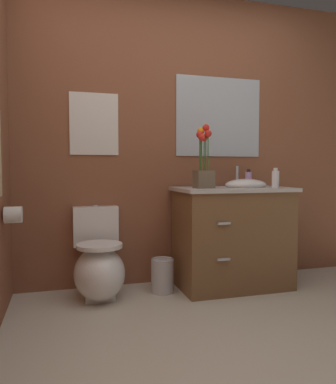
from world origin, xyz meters
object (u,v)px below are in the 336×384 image
at_px(toilet_paper_roll, 13,215).
at_px(wall_poster, 94,124).
at_px(vanity_cabinet, 233,236).
at_px(trash_bin, 162,275).
at_px(lotion_bottle, 248,179).
at_px(soap_bottle, 275,179).
at_px(toilet, 99,266).
at_px(wall_mirror, 219,117).
at_px(flower_vase, 204,166).

bearing_deg(toilet_paper_roll, wall_poster, 38.87).
bearing_deg(vanity_cabinet, trash_bin, 178.48).
bearing_deg(trash_bin, lotion_bottle, 4.19).
relative_size(vanity_cabinet, soap_bottle, 6.27).
relative_size(toilet, toilet_paper_roll, 6.27).
bearing_deg(wall_mirror, toilet_paper_roll, -164.52).
height_order(flower_vase, wall_poster, wall_poster).
height_order(toilet, toilet_paper_roll, toilet_paper_roll).
bearing_deg(toilet, vanity_cabinet, -1.37).
bearing_deg(vanity_cabinet, toilet, 178.63).
height_order(toilet, flower_vase, flower_vase).
xyz_separation_m(vanity_cabinet, wall_mirror, (-0.00, 0.29, 1.02)).
bearing_deg(toilet_paper_roll, flower_vase, 4.84).
bearing_deg(toilet, wall_poster, 90.00).
relative_size(toilet, soap_bottle, 4.27).
xyz_separation_m(vanity_cabinet, toilet_paper_roll, (-1.68, -0.17, 0.25)).
relative_size(toilet, lotion_bottle, 4.58).
bearing_deg(lotion_bottle, flower_vase, -164.84).
height_order(flower_vase, soap_bottle, flower_vase).
bearing_deg(wall_mirror, lotion_bottle, -50.33).
height_order(vanity_cabinet, toilet_paper_roll, vanity_cabinet).
bearing_deg(toilet_paper_roll, trash_bin, 9.82).
xyz_separation_m(lotion_bottle, wall_poster, (-1.28, 0.22, 0.45)).
relative_size(lotion_bottle, wall_poster, 0.30).
height_order(flower_vase, wall_mirror, wall_mirror).
xyz_separation_m(soap_bottle, trash_bin, (-0.92, 0.15, -0.77)).
bearing_deg(trash_bin, vanity_cabinet, -1.52).
distance_m(toilet, wall_poster, 1.14).
relative_size(flower_vase, soap_bottle, 3.13).
height_order(toilet, wall_mirror, wall_mirror).
bearing_deg(wall_mirror, soap_bottle, -53.62).
xyz_separation_m(soap_bottle, wall_poster, (-1.42, 0.43, 0.45)).
distance_m(toilet, trash_bin, 0.51).
bearing_deg(lotion_bottle, toilet_paper_roll, -172.54).
relative_size(flower_vase, lotion_bottle, 3.35).
bearing_deg(soap_bottle, flower_vase, 172.05).
xyz_separation_m(flower_vase, soap_bottle, (0.60, -0.08, -0.10)).
bearing_deg(flower_vase, vanity_cabinet, 10.41).
bearing_deg(vanity_cabinet, flower_vase, -169.59).
height_order(wall_mirror, toilet_paper_roll, wall_mirror).
distance_m(vanity_cabinet, lotion_bottle, 0.51).
bearing_deg(soap_bottle, toilet, 173.50).
distance_m(wall_poster, toilet_paper_roll, 1.00).
distance_m(toilet, flower_vase, 1.12).
distance_m(lotion_bottle, toilet_paper_roll, 1.89).
bearing_deg(wall_poster, flower_vase, -22.86).
bearing_deg(lotion_bottle, wall_mirror, 129.67).
bearing_deg(wall_mirror, trash_bin, -155.14).
distance_m(lotion_bottle, wall_poster, 1.38).
xyz_separation_m(flower_vase, trash_bin, (-0.32, 0.07, -0.87)).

